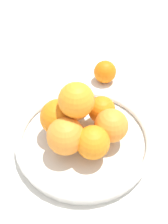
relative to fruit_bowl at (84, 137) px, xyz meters
name	(u,v)px	position (x,y,z in m)	size (l,w,h in m)	color
ground_plane	(84,141)	(0.00, 0.00, -0.02)	(4.00, 4.00, 0.00)	silver
fruit_bowl	(84,137)	(0.00, 0.00, 0.00)	(0.32, 0.32, 0.03)	silver
orange_pile	(80,120)	(0.01, 0.00, 0.06)	(0.19, 0.18, 0.14)	orange
stray_orange	(105,72)	(-0.20, -0.15, 0.02)	(0.07, 0.07, 0.07)	orange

